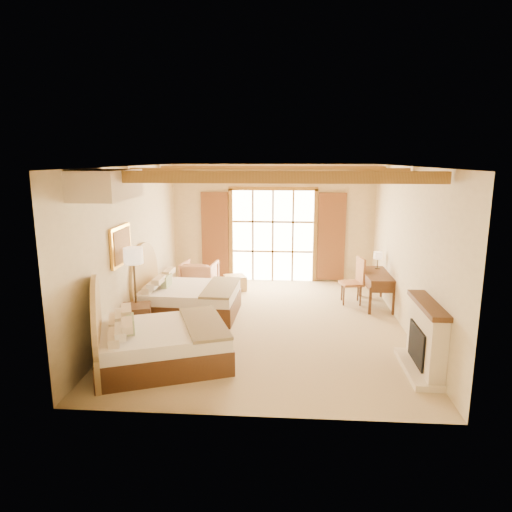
# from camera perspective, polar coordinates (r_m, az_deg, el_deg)

# --- Properties ---
(floor) EXTENTS (7.00, 7.00, 0.00)m
(floor) POSITION_cam_1_polar(r_m,az_deg,el_deg) (9.55, 1.34, -8.41)
(floor) COLOR #CCB486
(floor) RESTS_ON ground
(wall_back) EXTENTS (5.50, 0.00, 5.50)m
(wall_back) POSITION_cam_1_polar(r_m,az_deg,el_deg) (12.57, 2.13, 4.10)
(wall_back) COLOR beige
(wall_back) RESTS_ON ground
(wall_left) EXTENTS (0.00, 7.00, 7.00)m
(wall_left) POSITION_cam_1_polar(r_m,az_deg,el_deg) (9.64, -15.17, 1.23)
(wall_left) COLOR beige
(wall_left) RESTS_ON ground
(wall_right) EXTENTS (0.00, 7.00, 7.00)m
(wall_right) POSITION_cam_1_polar(r_m,az_deg,el_deg) (9.41, 18.37, 0.77)
(wall_right) COLOR beige
(wall_right) RESTS_ON ground
(ceiling) EXTENTS (7.00, 7.00, 0.00)m
(ceiling) POSITION_cam_1_polar(r_m,az_deg,el_deg) (8.95, 1.44, 11.15)
(ceiling) COLOR #B27B3F
(ceiling) RESTS_ON ground
(ceiling_beams) EXTENTS (5.39, 4.60, 0.18)m
(ceiling_beams) POSITION_cam_1_polar(r_m,az_deg,el_deg) (8.95, 1.43, 10.39)
(ceiling_beams) COLOR olive
(ceiling_beams) RESTS_ON ceiling
(french_doors) EXTENTS (3.95, 0.08, 2.60)m
(french_doors) POSITION_cam_1_polar(r_m,az_deg,el_deg) (12.56, 2.11, 2.48)
(french_doors) COLOR white
(french_doors) RESTS_ON ground
(fireplace) EXTENTS (0.46, 1.40, 1.16)m
(fireplace) POSITION_cam_1_polar(r_m,az_deg,el_deg) (7.81, 20.32, -9.98)
(fireplace) COLOR beige
(fireplace) RESTS_ON ground
(painting) EXTENTS (0.06, 0.95, 0.75)m
(painting) POSITION_cam_1_polar(r_m,az_deg,el_deg) (8.91, -16.50, 1.27)
(painting) COLOR gold
(painting) RESTS_ON wall_left
(canopy_valance) EXTENTS (0.70, 1.40, 0.45)m
(canopy_valance) POSITION_cam_1_polar(r_m,az_deg,el_deg) (7.50, -18.18, 8.47)
(canopy_valance) COLOR beige
(canopy_valance) RESTS_ON ceiling
(bed_near) EXTENTS (2.62, 2.21, 1.38)m
(bed_near) POSITION_cam_1_polar(r_m,az_deg,el_deg) (7.82, -12.79, -10.20)
(bed_near) COLOR #4C2D13
(bed_near) RESTS_ON floor
(bed_far) EXTENTS (2.14, 1.65, 1.38)m
(bed_far) POSITION_cam_1_polar(r_m,az_deg,el_deg) (10.07, -9.26, -4.98)
(bed_far) COLOR #4C2D13
(bed_far) RESTS_ON floor
(nightstand) EXTENTS (0.63, 0.63, 0.62)m
(nightstand) POSITION_cam_1_polar(r_m,az_deg,el_deg) (9.08, -14.63, -7.86)
(nightstand) COLOR #4C2D13
(nightstand) RESTS_ON floor
(floor_lamp) EXTENTS (0.36, 0.36, 1.70)m
(floor_lamp) POSITION_cam_1_polar(r_m,az_deg,el_deg) (8.94, -15.05, -0.61)
(floor_lamp) COLOR #3E311F
(floor_lamp) RESTS_ON floor
(armchair) EXTENTS (0.92, 0.94, 0.78)m
(armchair) POSITION_cam_1_polar(r_m,az_deg,el_deg) (11.78, -7.08, -2.53)
(armchair) COLOR tan
(armchair) RESTS_ON floor
(ottoman) EXTENTS (0.66, 0.66, 0.37)m
(ottoman) POSITION_cam_1_polar(r_m,az_deg,el_deg) (11.87, -2.64, -3.36)
(ottoman) COLOR tan
(ottoman) RESTS_ON floor
(desk) EXTENTS (0.69, 1.45, 0.77)m
(desk) POSITION_cam_1_polar(r_m,az_deg,el_deg) (10.94, 14.82, -3.89)
(desk) COLOR #4C2D13
(desk) RESTS_ON floor
(desk_chair) EXTENTS (0.57, 0.57, 1.09)m
(desk_chair) POSITION_cam_1_polar(r_m,az_deg,el_deg) (10.98, 11.95, -4.08)
(desk_chair) COLOR #AD713E
(desk_chair) RESTS_ON floor
(desk_lamp) EXTENTS (0.20, 0.20, 0.41)m
(desk_lamp) POSITION_cam_1_polar(r_m,az_deg,el_deg) (11.22, 15.00, 0.00)
(desk_lamp) COLOR #3E311F
(desk_lamp) RESTS_ON desk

